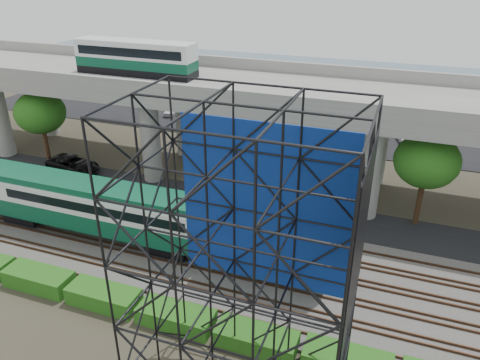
% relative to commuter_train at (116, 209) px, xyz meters
% --- Properties ---
extents(ground, '(140.00, 140.00, 0.00)m').
position_rel_commuter_train_xyz_m(ground, '(6.96, -2.00, -2.88)').
color(ground, '#474233').
rests_on(ground, ground).
extents(ballast_bed, '(90.00, 12.00, 0.20)m').
position_rel_commuter_train_xyz_m(ballast_bed, '(6.96, 0.00, -2.78)').
color(ballast_bed, slate).
rests_on(ballast_bed, ground).
extents(service_road, '(90.00, 5.00, 0.08)m').
position_rel_commuter_train_xyz_m(service_road, '(6.96, 8.50, -2.84)').
color(service_road, black).
rests_on(service_road, ground).
extents(parking_lot, '(90.00, 18.00, 0.08)m').
position_rel_commuter_train_xyz_m(parking_lot, '(6.96, 32.00, -2.84)').
color(parking_lot, black).
rests_on(parking_lot, ground).
extents(harbor_water, '(140.00, 40.00, 0.03)m').
position_rel_commuter_train_xyz_m(harbor_water, '(6.96, 54.00, -2.87)').
color(harbor_water, '#445970').
rests_on(harbor_water, ground).
extents(rail_tracks, '(90.00, 9.52, 0.16)m').
position_rel_commuter_train_xyz_m(rail_tracks, '(6.96, -0.00, -2.60)').
color(rail_tracks, '#472D1E').
rests_on(rail_tracks, ballast_bed).
extents(commuter_train, '(29.30, 3.06, 4.30)m').
position_rel_commuter_train_xyz_m(commuter_train, '(0.00, 0.00, 0.00)').
color(commuter_train, black).
rests_on(commuter_train, rail_tracks).
extents(overpass, '(80.00, 12.00, 12.40)m').
position_rel_commuter_train_xyz_m(overpass, '(6.01, 14.00, 5.33)').
color(overpass, '#9E9B93').
rests_on(overpass, ground).
extents(scaffold_tower, '(9.36, 6.36, 15.00)m').
position_rel_commuter_train_xyz_m(scaffold_tower, '(13.46, -9.98, 4.59)').
color(scaffold_tower, black).
rests_on(scaffold_tower, ground).
extents(hedge_strip, '(34.60, 1.80, 1.20)m').
position_rel_commuter_train_xyz_m(hedge_strip, '(7.97, -6.30, -2.32)').
color(hedge_strip, '#1C5613').
rests_on(hedge_strip, ground).
extents(trees, '(40.94, 16.94, 7.69)m').
position_rel_commuter_train_xyz_m(trees, '(2.30, 14.17, 2.69)').
color(trees, '#382314').
rests_on(trees, ground).
extents(suv, '(6.05, 3.51, 1.59)m').
position_rel_commuter_train_xyz_m(suv, '(-11.39, 9.25, -2.01)').
color(suv, black).
rests_on(suv, service_road).
extents(parked_cars, '(38.53, 9.46, 1.29)m').
position_rel_commuter_train_xyz_m(parked_cars, '(7.97, 31.72, -2.21)').
color(parked_cars, silver).
rests_on(parked_cars, parking_lot).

